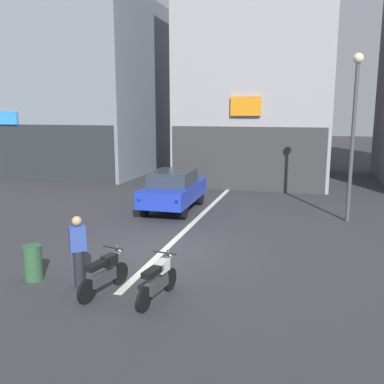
% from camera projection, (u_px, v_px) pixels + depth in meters
% --- Properties ---
extents(ground_plane, '(120.00, 120.00, 0.00)m').
position_uv_depth(ground_plane, '(162.00, 252.00, 12.23)').
color(ground_plane, '#333338').
extents(lane_centre_line, '(0.20, 18.00, 0.01)m').
position_uv_depth(lane_centre_line, '(210.00, 207.00, 17.91)').
color(lane_centre_line, silver).
rests_on(lane_centre_line, ground).
extents(building_corner_left, '(10.63, 9.86, 10.90)m').
position_uv_depth(building_corner_left, '(74.00, 88.00, 28.22)').
color(building_corner_left, gray).
rests_on(building_corner_left, ground).
extents(building_mid_block, '(8.01, 9.57, 14.21)m').
position_uv_depth(building_mid_block, '(260.00, 56.00, 24.69)').
color(building_mid_block, '#9E9EA3').
rests_on(building_mid_block, ground).
extents(car_blue_crossing_near, '(1.82, 4.12, 1.64)m').
position_uv_depth(car_blue_crossing_near, '(174.00, 189.00, 17.15)').
color(car_blue_crossing_near, black).
rests_on(car_blue_crossing_near, ground).
extents(street_lamp, '(0.36, 0.36, 5.93)m').
position_uv_depth(street_lamp, '(354.00, 120.00, 14.96)').
color(street_lamp, '#47474C').
rests_on(street_lamp, ground).
extents(motorcycle_black_row_leftmost, '(0.56, 1.65, 0.98)m').
position_uv_depth(motorcycle_black_row_leftmost, '(104.00, 273.00, 9.41)').
color(motorcycle_black_row_leftmost, black).
rests_on(motorcycle_black_row_leftmost, ground).
extents(motorcycle_white_row_left_mid, '(0.55, 1.66, 0.98)m').
position_uv_depth(motorcycle_white_row_left_mid, '(158.00, 280.00, 9.05)').
color(motorcycle_white_row_left_mid, black).
rests_on(motorcycle_white_row_left_mid, ground).
extents(person_by_motorcycles, '(0.42, 0.40, 1.67)m').
position_uv_depth(person_by_motorcycles, '(78.00, 251.00, 9.68)').
color(person_by_motorcycles, '#23232D').
rests_on(person_by_motorcycles, ground).
extents(trash_bin, '(0.44, 0.44, 0.85)m').
position_uv_depth(trash_bin, '(33.00, 263.00, 10.16)').
color(trash_bin, '#2D5938').
rests_on(trash_bin, ground).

